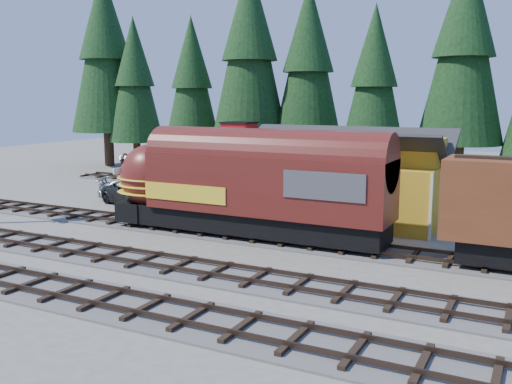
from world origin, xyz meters
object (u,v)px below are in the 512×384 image
at_px(caboose, 230,157).
at_px(pickup_truck_a, 138,194).
at_px(depot, 336,168).
at_px(locomotive, 237,189).
at_px(pickup_truck_b, 138,189).

height_order(caboose, pickup_truck_a, caboose).
distance_m(caboose, pickup_truck_a, 9.84).
distance_m(depot, locomotive, 7.15).
bearing_deg(pickup_truck_b, caboose, -36.57).
relative_size(depot, pickup_truck_a, 2.22).
relative_size(locomotive, pickup_truck_b, 2.81).
bearing_deg(pickup_truck_a, locomotive, -93.70).
bearing_deg(pickup_truck_b, pickup_truck_a, -160.23).
bearing_deg(depot, locomotive, -114.34).
bearing_deg(caboose, pickup_truck_a, -98.78).
distance_m(caboose, pickup_truck_b, 8.66).
bearing_deg(locomotive, depot, 65.66).
distance_m(locomotive, pickup_truck_b, 12.70).
distance_m(depot, pickup_truck_b, 14.23).
relative_size(pickup_truck_a, pickup_truck_b, 1.05).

